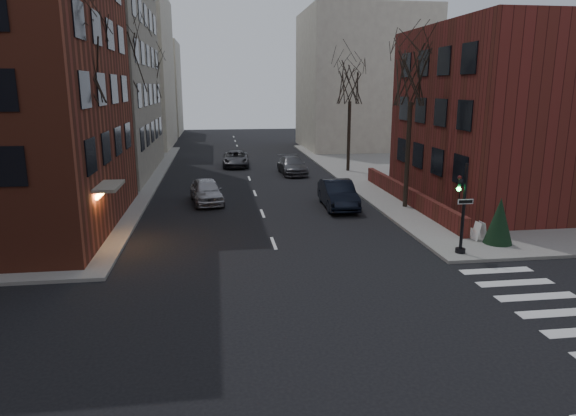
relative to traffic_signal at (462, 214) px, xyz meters
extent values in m
plane|color=black|center=(-7.94, -8.99, -1.91)|extent=(160.00, 160.00, 0.00)
cube|color=gray|center=(21.06, 21.01, -1.83)|extent=(44.00, 44.00, 0.15)
cube|color=maroon|center=(8.56, 10.01, 3.59)|extent=(12.00, 14.00, 11.00)
cube|color=maroon|center=(1.36, 10.01, -1.26)|extent=(0.35, 16.00, 1.00)
cube|color=beige|center=(-22.94, 46.01, 7.09)|extent=(14.00, 16.00, 18.00)
cube|color=beige|center=(7.06, 41.01, 6.09)|extent=(14.00, 14.00, 16.00)
cube|color=beige|center=(-20.94, 63.01, 5.09)|extent=(10.00, 12.00, 14.00)
cylinder|color=black|center=(0.06, 0.01, 0.24)|extent=(0.14, 0.14, 4.00)
cylinder|color=black|center=(0.06, 0.01, -1.66)|extent=(0.44, 0.44, 0.20)
imported|color=black|center=(-0.19, 0.01, 1.09)|extent=(0.16, 0.20, 1.00)
sphere|color=#19FF4C|center=(-0.26, -0.04, 1.14)|extent=(0.18, 0.18, 0.18)
cube|color=white|center=(0.06, -0.11, 0.59)|extent=(0.70, 0.03, 0.22)
cylinder|color=#2D231C|center=(-16.74, 5.01, 1.57)|extent=(0.28, 0.28, 6.65)
cylinder|color=#2D231C|center=(-16.74, 17.01, 1.74)|extent=(0.28, 0.28, 7.00)
cylinder|color=#2D231C|center=(-16.74, 31.01, 1.39)|extent=(0.28, 0.28, 6.30)
cylinder|color=#2D231C|center=(0.86, 9.01, 1.39)|extent=(0.28, 0.28, 6.30)
cylinder|color=#2D231C|center=(0.86, 23.01, 1.22)|extent=(0.28, 0.28, 5.95)
cylinder|color=black|center=(-16.14, 13.01, 1.24)|extent=(0.12, 0.12, 6.00)
sphere|color=#FFA54C|center=(-16.14, 13.01, 4.34)|extent=(0.36, 0.36, 0.36)
cylinder|color=black|center=(-16.14, 33.01, 1.24)|extent=(0.12, 0.12, 6.00)
sphere|color=#FFA54C|center=(-16.14, 33.01, 4.34)|extent=(0.36, 0.36, 0.36)
imported|color=black|center=(-3.16, 9.90, -1.07)|extent=(1.95, 5.17, 1.69)
imported|color=#9B9A9F|center=(-11.24, 12.33, -1.13)|extent=(2.46, 4.80, 1.56)
imported|color=#47474D|center=(-4.14, 22.71, -1.17)|extent=(2.26, 5.15, 1.47)
imported|color=#39383D|center=(-8.75, 27.72, -1.19)|extent=(2.62, 5.25, 1.43)
cube|color=white|center=(1.87, 1.74, -1.31)|extent=(0.43, 0.58, 0.89)
cone|color=black|center=(2.45, 1.09, -0.67)|extent=(1.40, 1.40, 2.18)
camera|label=1|loc=(-10.50, -20.42, 5.43)|focal=32.00mm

